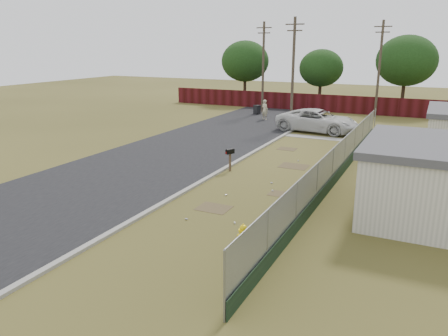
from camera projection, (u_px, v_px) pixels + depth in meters
The scene contains 12 objects.
ground at pixel (271, 179), 22.71m from camera, with size 120.00×120.00×0.00m, color brown.
street at pixel (223, 139), 32.52m from camera, with size 15.10×60.00×0.12m.
chainlink_fence at pixel (337, 167), 22.07m from camera, with size 0.10×27.06×2.02m.
privacy_fence at pixel (299, 102), 46.63m from camera, with size 30.00×0.12×1.80m, color #450E13.
utility_poles at pixel (311, 68), 40.87m from camera, with size 12.60×8.24×9.00m.
horizon_trees at pixel (366, 68), 41.49m from camera, with size 33.32×31.94×7.78m.
fire_hydrant at pixel (243, 237), 14.92m from camera, with size 0.42×0.43×0.91m.
mailbox at pixel (230, 153), 23.94m from camera, with size 0.39×0.55×1.29m.
pickup_truck at pixel (318, 121), 35.01m from camera, with size 2.99×6.49×1.80m, color silver.
pedestrian at pixel (265, 110), 40.61m from camera, with size 0.69×0.45×1.88m, color #BEB48B.
trash_bin at pixel (257, 110), 43.97m from camera, with size 0.76×0.82×0.91m.
scattered_litter at pixel (253, 192), 20.65m from camera, with size 2.01×10.94×0.07m.
Camera 1 is at (7.26, -20.59, 6.75)m, focal length 35.00 mm.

